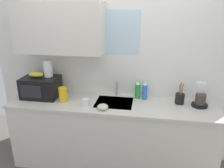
% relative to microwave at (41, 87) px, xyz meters
% --- Properties ---
extents(kitchen_wall_assembly, '(3.35, 0.42, 2.50)m').
position_rel_microwave_xyz_m(kitchen_wall_assembly, '(0.82, 0.26, 0.33)').
color(kitchen_wall_assembly, white).
rests_on(kitchen_wall_assembly, ground).
extents(counter_unit, '(2.58, 0.63, 0.90)m').
position_rel_microwave_xyz_m(counter_unit, '(0.96, -0.05, -0.58)').
color(counter_unit, silver).
rests_on(counter_unit, ground).
extents(sink_faucet, '(0.03, 0.03, 0.20)m').
position_rel_microwave_xyz_m(sink_faucet, '(0.98, 0.19, -0.03)').
color(sink_faucet, '#B2B5BA').
rests_on(sink_faucet, counter_unit).
extents(microwave, '(0.46, 0.35, 0.27)m').
position_rel_microwave_xyz_m(microwave, '(0.00, 0.00, 0.00)').
color(microwave, black).
rests_on(microwave, counter_unit).
extents(banana_bunch, '(0.20, 0.11, 0.07)m').
position_rel_microwave_xyz_m(banana_bunch, '(-0.05, 0.00, 0.17)').
color(banana_bunch, gold).
rests_on(banana_bunch, microwave).
extents(paper_towel_roll, '(0.11, 0.11, 0.22)m').
position_rel_microwave_xyz_m(paper_towel_roll, '(0.10, 0.05, 0.24)').
color(paper_towel_roll, white).
rests_on(paper_towel_roll, microwave).
extents(coffee_maker, '(0.19, 0.21, 0.28)m').
position_rel_microwave_xyz_m(coffee_maker, '(2.01, 0.06, -0.03)').
color(coffee_maker, black).
rests_on(coffee_maker, counter_unit).
extents(dish_soap_bottle_green, '(0.07, 0.07, 0.23)m').
position_rel_microwave_xyz_m(dish_soap_bottle_green, '(1.26, 0.16, -0.03)').
color(dish_soap_bottle_green, green).
rests_on(dish_soap_bottle_green, counter_unit).
extents(dish_soap_bottle_blue, '(0.06, 0.06, 0.23)m').
position_rel_microwave_xyz_m(dish_soap_bottle_blue, '(1.35, 0.14, -0.03)').
color(dish_soap_bottle_blue, blue).
rests_on(dish_soap_bottle_blue, counter_unit).
extents(cereal_canister, '(0.10, 0.10, 0.19)m').
position_rel_microwave_xyz_m(cereal_canister, '(0.34, -0.10, -0.04)').
color(cereal_canister, gold).
rests_on(cereal_canister, counter_unit).
extents(mug_white, '(0.08, 0.08, 0.09)m').
position_rel_microwave_xyz_m(mug_white, '(0.66, -0.19, -0.09)').
color(mug_white, white).
rests_on(mug_white, counter_unit).
extents(utensil_crock, '(0.11, 0.11, 0.28)m').
position_rel_microwave_xyz_m(utensil_crock, '(1.78, 0.07, -0.06)').
color(utensil_crock, black).
rests_on(utensil_crock, counter_unit).
extents(small_bowl, '(0.13, 0.13, 0.06)m').
position_rel_microwave_xyz_m(small_bowl, '(0.88, -0.25, -0.10)').
color(small_bowl, beige).
rests_on(small_bowl, counter_unit).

